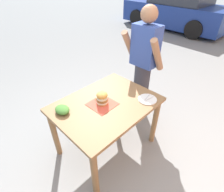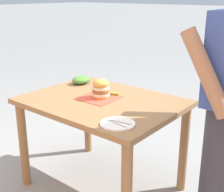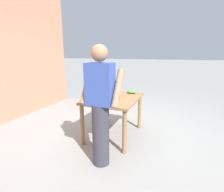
% 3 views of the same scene
% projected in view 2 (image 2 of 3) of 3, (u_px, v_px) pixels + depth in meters
% --- Properties ---
extents(ground_plane, '(80.00, 80.00, 0.00)m').
position_uv_depth(ground_plane, '(103.00, 186.00, 2.64)').
color(ground_plane, gray).
extents(patio_table, '(0.88, 1.17, 0.77)m').
position_uv_depth(patio_table, '(102.00, 114.00, 2.43)').
color(patio_table, olive).
rests_on(patio_table, ground).
extents(serving_paper, '(0.29, 0.29, 0.00)m').
position_uv_depth(serving_paper, '(99.00, 98.00, 2.43)').
color(serving_paper, '#D64C38').
rests_on(serving_paper, patio_table).
extents(sandwich, '(0.14, 0.14, 0.19)m').
position_uv_depth(sandwich, '(101.00, 88.00, 2.41)').
color(sandwich, gold).
rests_on(sandwich, serving_paper).
extents(pickle_spear, '(0.06, 0.10, 0.02)m').
position_uv_depth(pickle_spear, '(113.00, 93.00, 2.49)').
color(pickle_spear, '#8EA83D').
rests_on(pickle_spear, serving_paper).
extents(side_plate_with_forks, '(0.22, 0.22, 0.02)m').
position_uv_depth(side_plate_with_forks, '(118.00, 124.00, 1.93)').
color(side_plate_with_forks, white).
rests_on(side_plate_with_forks, patio_table).
extents(side_salad, '(0.18, 0.14, 0.07)m').
position_uv_depth(side_salad, '(81.00, 80.00, 2.80)').
color(side_salad, '#477F33').
rests_on(side_salad, patio_table).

